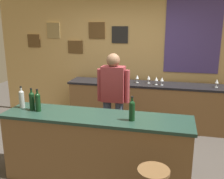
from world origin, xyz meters
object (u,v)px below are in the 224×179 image
wine_glass_a (137,77)px  wine_bottle_b (32,100)px  bartender (113,96)px  wine_bottle_d (132,110)px  wine_bottle_c (38,101)px  wine_glass_b (149,78)px  wine_bottle_a (22,98)px  wine_glass_e (217,82)px  wine_glass_d (162,79)px  wine_glass_c (156,79)px

wine_glass_a → wine_bottle_b: bearing=-118.5°
bartender → wine_bottle_d: bearing=-63.7°
wine_bottle_c → wine_glass_b: (1.26, 2.09, -0.05)m
wine_bottle_a → wine_glass_e: size_ratio=1.97×
wine_glass_b → wine_glass_d: size_ratio=1.00×
wine_glass_b → wine_glass_e: size_ratio=1.00×
wine_bottle_a → wine_bottle_c: (0.29, -0.08, 0.00)m
wine_glass_c → wine_glass_e: (1.11, 0.06, 0.00)m
wine_bottle_d → wine_glass_b: bearing=90.5°
wine_bottle_c → wine_glass_a: 2.34m
wine_bottle_c → wine_glass_e: 3.26m
wine_bottle_d → wine_glass_a: (-0.25, 2.14, -0.05)m
wine_bottle_c → wine_bottle_d: size_ratio=1.00×
wine_glass_d → wine_glass_e: 1.00m
wine_bottle_d → wine_glass_b: (-0.02, 2.14, -0.05)m
wine_glass_e → wine_bottle_b: bearing=-142.3°
wine_glass_a → wine_glass_d: same height
wine_bottle_a → wine_bottle_b: size_ratio=1.00×
wine_glass_e → wine_glass_b: bearing=178.4°
wine_bottle_a → wine_bottle_b: same height
bartender → wine_glass_d: 1.32m
bartender → wine_bottle_c: 1.21m
wine_bottle_a → wine_bottle_c: same height
wine_bottle_b → bartender: bearing=42.4°
bartender → wine_glass_c: bearing=62.5°
wine_bottle_b → wine_glass_c: bearing=52.5°
wine_bottle_d → wine_glass_d: bearing=83.1°
wine_bottle_c → wine_glass_b: bearing=59.1°
wine_glass_c → wine_glass_b: bearing=149.7°
wine_bottle_d → wine_bottle_c: bearing=178.1°
bartender → wine_bottle_d: size_ratio=5.29×
bartender → wine_glass_d: bartender is taller
bartender → wine_bottle_b: 1.26m
wine_glass_b → wine_glass_d: bearing=-20.6°
bartender → wine_glass_a: (0.20, 1.23, 0.07)m
wine_bottle_a → wine_glass_c: bearing=48.4°
wine_glass_a → wine_bottle_d: bearing=-83.3°
wine_bottle_d → wine_glass_a: bearing=96.7°
wine_bottle_b → wine_glass_d: bearing=50.5°
wine_bottle_c → wine_glass_e: wine_bottle_c is taller
wine_bottle_b → wine_glass_e: wine_bottle_b is taller
wine_bottle_b → wine_glass_e: bearing=37.7°
wine_glass_d → wine_glass_e: (1.00, 0.06, 0.00)m
wine_glass_c → wine_glass_d: same height
wine_bottle_d → wine_glass_c: wine_bottle_d is taller
wine_bottle_d → wine_glass_a: size_ratio=1.97×
bartender → wine_bottle_a: (-1.12, -0.79, 0.12)m
wine_glass_a → wine_glass_b: bearing=-1.5°
bartender → wine_bottle_c: size_ratio=5.29×
wine_glass_e → wine_glass_d: bearing=-176.4°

